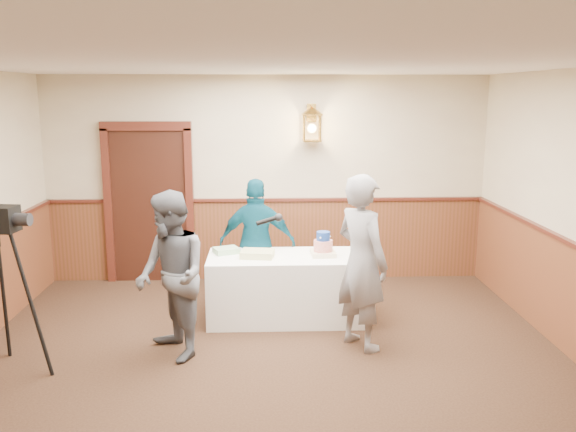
% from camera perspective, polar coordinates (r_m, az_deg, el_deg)
% --- Properties ---
extents(ground, '(7.00, 7.00, 0.00)m').
position_cam_1_polar(ground, '(5.42, -1.73, -16.80)').
color(ground, black).
rests_on(ground, ground).
extents(room_shell, '(6.02, 7.02, 2.81)m').
position_cam_1_polar(room_shell, '(5.33, -2.45, 0.17)').
color(room_shell, '#BAA78B').
rests_on(room_shell, ground).
extents(display_table, '(1.80, 0.80, 0.75)m').
position_cam_1_polar(display_table, '(7.02, -0.06, -6.68)').
color(display_table, white).
rests_on(display_table, ground).
extents(tiered_cake, '(0.28, 0.28, 0.28)m').
position_cam_1_polar(tiered_cake, '(6.90, 3.31, -2.85)').
color(tiered_cake, beige).
rests_on(tiered_cake, display_table).
extents(sheet_cake_yellow, '(0.40, 0.33, 0.07)m').
position_cam_1_polar(sheet_cake_yellow, '(6.86, -2.88, -3.55)').
color(sheet_cake_yellow, '#CBCF7C').
rests_on(sheet_cake_yellow, display_table).
extents(sheet_cake_green, '(0.33, 0.31, 0.06)m').
position_cam_1_polar(sheet_cake_green, '(7.05, -5.79, -3.22)').
color(sheet_cake_green, '#88BF87').
rests_on(sheet_cake_green, display_table).
extents(interviewer, '(1.56, 1.01, 1.65)m').
position_cam_1_polar(interviewer, '(6.02, -10.87, -5.53)').
color(interviewer, '#54575D').
rests_on(interviewer, ground).
extents(baker, '(0.72, 0.78, 1.79)m').
position_cam_1_polar(baker, '(6.17, 6.91, -4.31)').
color(baker, gray).
rests_on(baker, ground).
extents(assistant_p, '(0.95, 0.47, 1.57)m').
position_cam_1_polar(assistant_p, '(7.35, -2.89, -2.56)').
color(assistant_p, '#0B4357').
rests_on(assistant_p, ground).
extents(tv_camera_rig, '(0.62, 0.58, 1.58)m').
position_cam_1_polar(tv_camera_rig, '(6.16, -25.12, -7.16)').
color(tv_camera_rig, black).
rests_on(tv_camera_rig, ground).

